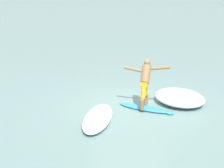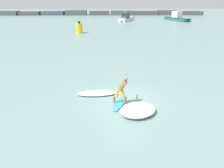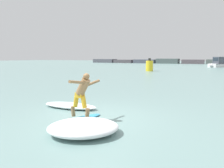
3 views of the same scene
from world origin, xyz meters
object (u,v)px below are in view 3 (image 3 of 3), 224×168
(small_boat_offshore, at_px, (219,64))
(surfer, at_px, (82,92))
(surfboard, at_px, (79,119))
(channel_marker_buoy, at_px, (149,66))

(small_boat_offshore, bearing_deg, surfer, -94.90)
(surfboard, distance_m, surfer, 0.92)
(surfer, bearing_deg, surfboard, -171.52)
(surfer, relative_size, channel_marker_buoy, 0.80)
(surfboard, distance_m, channel_marker_buoy, 25.40)
(surfer, distance_m, small_boat_offshore, 43.76)
(surfboard, relative_size, surfer, 1.26)
(surfboard, distance_m, small_boat_offshore, 43.79)
(surfer, bearing_deg, channel_marker_buoy, 101.83)
(surfer, xyz_separation_m, channel_marker_buoy, (-5.21, 24.86, -0.17))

